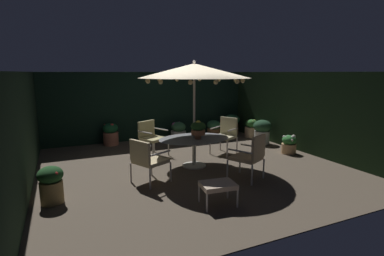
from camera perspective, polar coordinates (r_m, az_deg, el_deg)
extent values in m
cube|color=brown|center=(7.35, -0.39, -7.23)|extent=(7.49, 7.03, 0.02)
cube|color=black|center=(10.22, -8.09, 4.31)|extent=(7.49, 0.30, 2.27)
cube|color=black|center=(6.54, -30.60, -0.67)|extent=(0.30, 7.03, 2.27)
cube|color=black|center=(9.13, 20.72, 2.97)|extent=(0.30, 7.03, 2.27)
cylinder|color=beige|center=(7.27, 0.41, -7.22)|extent=(0.58, 0.58, 0.03)
cylinder|color=beige|center=(7.18, 0.41, -4.77)|extent=(0.09, 0.09, 0.67)
ellipsoid|color=#919599|center=(7.09, 0.42, -2.03)|extent=(1.74, 1.29, 0.03)
cylinder|color=silver|center=(7.01, 0.42, 1.40)|extent=(0.06, 0.06, 2.24)
cone|color=beige|center=(6.92, 0.43, 11.00)|extent=(2.60, 2.60, 0.33)
sphere|color=silver|center=(6.92, 0.44, 12.70)|extent=(0.07, 0.07, 0.07)
sphere|color=#F9DB8C|center=(7.44, 8.43, 9.12)|extent=(0.10, 0.10, 0.10)
sphere|color=#F9DB8C|center=(7.85, 5.27, 9.26)|extent=(0.10, 0.10, 0.10)
sphere|color=#F9DB8C|center=(8.03, 1.46, 9.33)|extent=(0.10, 0.10, 0.10)
sphere|color=#F9DB8C|center=(7.95, -2.94, 9.31)|extent=(0.10, 0.10, 0.10)
sphere|color=#F9DB8C|center=(7.65, -6.33, 9.21)|extent=(0.10, 0.10, 0.10)
sphere|color=#F9DB8C|center=(7.14, -8.63, 9.05)|extent=(0.10, 0.10, 0.10)
sphere|color=#F9DB8C|center=(6.49, -8.50, 8.90)|extent=(0.10, 0.10, 0.10)
sphere|color=#F9DB8C|center=(6.08, -6.09, 8.84)|extent=(0.10, 0.10, 0.10)
sphere|color=#F9DB8C|center=(5.81, -0.29, 8.82)|extent=(0.10, 0.10, 0.10)
sphere|color=#F9DB8C|center=(5.91, 4.62, 8.81)|extent=(0.10, 0.10, 0.10)
sphere|color=#F9DB8C|center=(6.33, 8.72, 8.85)|extent=(0.10, 0.10, 0.10)
sphere|color=#F9DB8C|center=(6.93, 9.80, 8.97)|extent=(0.10, 0.10, 0.10)
cylinder|color=#A26948|center=(6.97, 1.20, -1.70)|extent=(0.15, 0.15, 0.10)
cylinder|color=#A46445|center=(6.95, 1.20, -0.81)|extent=(0.33, 0.33, 0.12)
ellipsoid|color=#224B22|center=(6.92, 1.21, 0.31)|extent=(0.36, 0.36, 0.21)
sphere|color=#DFD54B|center=(6.91, 1.21, 0.97)|extent=(0.13, 0.13, 0.13)
cylinder|color=silver|center=(8.13, -4.57, -3.79)|extent=(0.04, 0.04, 0.45)
cylinder|color=silver|center=(7.73, -7.54, -4.62)|extent=(0.04, 0.04, 0.45)
cylinder|color=silver|center=(8.51, -7.32, -3.19)|extent=(0.04, 0.04, 0.45)
cylinder|color=silver|center=(8.13, -10.28, -3.94)|extent=(0.04, 0.04, 0.45)
cube|color=beige|center=(8.06, -7.47, -2.09)|extent=(0.76, 0.75, 0.07)
cube|color=beige|center=(8.20, -8.81, -0.12)|extent=(0.53, 0.31, 0.43)
cylinder|color=silver|center=(8.22, -6.04, -0.23)|extent=(0.28, 0.49, 0.04)
cylinder|color=silver|center=(7.82, -9.05, -0.86)|extent=(0.28, 0.49, 0.04)
cylinder|color=silver|center=(6.64, -7.82, -7.32)|extent=(0.04, 0.04, 0.42)
cylinder|color=silver|center=(6.24, -4.15, -8.46)|extent=(0.04, 0.04, 0.42)
cylinder|color=silver|center=(6.30, -11.71, -8.46)|extent=(0.04, 0.04, 0.42)
cylinder|color=silver|center=(5.87, -8.10, -9.79)|extent=(0.04, 0.04, 0.42)
cube|color=beige|center=(6.18, -8.01, -6.35)|extent=(0.75, 0.76, 0.07)
cube|color=beige|center=(5.94, -10.04, -4.56)|extent=(0.30, 0.54, 0.44)
cylinder|color=silver|center=(6.34, -9.85, -3.89)|extent=(0.51, 0.27, 0.04)
cylinder|color=silver|center=(5.91, -6.15, -4.86)|extent=(0.51, 0.27, 0.04)
cylinder|color=silver|center=(6.40, 6.84, -7.97)|extent=(0.04, 0.04, 0.43)
cylinder|color=silver|center=(6.84, 9.24, -6.79)|extent=(0.04, 0.04, 0.43)
cylinder|color=silver|center=(6.13, 11.50, -8.95)|extent=(0.04, 0.04, 0.43)
cylinder|color=silver|center=(6.59, 13.66, -7.63)|extent=(0.04, 0.04, 0.43)
cube|color=#DBBB8A|center=(6.41, 10.38, -5.71)|extent=(0.73, 0.74, 0.07)
cube|color=#DBBB8A|center=(6.22, 12.72, -3.66)|extent=(0.49, 0.29, 0.48)
cylinder|color=silver|center=(6.13, 9.24, -4.45)|extent=(0.28, 0.51, 0.04)
cylinder|color=silver|center=(6.59, 11.55, -3.46)|extent=(0.28, 0.51, 0.04)
cylinder|color=silver|center=(7.98, 6.80, -4.12)|extent=(0.04, 0.04, 0.44)
cylinder|color=silver|center=(8.26, 3.51, -3.56)|extent=(0.04, 0.04, 0.44)
cylinder|color=silver|center=(8.45, 8.67, -3.33)|extent=(0.04, 0.04, 0.44)
cylinder|color=silver|center=(8.71, 5.50, -2.83)|extent=(0.04, 0.04, 0.44)
cube|color=beige|center=(8.29, 6.16, -1.73)|extent=(0.73, 0.73, 0.07)
cube|color=beige|center=(8.46, 7.11, 0.42)|extent=(0.31, 0.49, 0.49)
cylinder|color=silver|center=(8.11, 7.85, -0.32)|extent=(0.48, 0.29, 0.04)
cylinder|color=silver|center=(8.38, 4.58, 0.10)|extent=(0.48, 0.29, 0.04)
cylinder|color=silver|center=(5.31, 1.35, -12.54)|extent=(0.03, 0.03, 0.32)
cylinder|color=silver|center=(5.50, 6.89, -11.77)|extent=(0.03, 0.03, 0.32)
cylinder|color=silver|center=(4.97, 2.91, -14.26)|extent=(0.03, 0.03, 0.32)
cylinder|color=silver|center=(5.17, 8.77, -13.34)|extent=(0.03, 0.03, 0.32)
cube|color=beige|center=(5.15, 5.04, -10.94)|extent=(0.63, 0.50, 0.08)
cylinder|color=tan|center=(8.77, 18.16, -3.79)|extent=(0.40, 0.40, 0.28)
ellipsoid|color=#2E7332|center=(8.72, 18.26, -2.23)|extent=(0.39, 0.39, 0.27)
sphere|color=beige|center=(8.77, 19.05, -1.59)|extent=(0.11, 0.11, 0.11)
sphere|color=silver|center=(8.78, 18.08, -1.49)|extent=(0.07, 0.07, 0.07)
sphere|color=silver|center=(8.73, 17.34, -1.63)|extent=(0.08, 0.08, 0.08)
sphere|color=silver|center=(8.64, 17.72, -1.69)|extent=(0.07, 0.07, 0.07)
sphere|color=beige|center=(8.57, 18.73, -2.28)|extent=(0.08, 0.08, 0.08)
sphere|color=silver|center=(8.65, 18.79, -1.77)|extent=(0.10, 0.10, 0.10)
cylinder|color=beige|center=(10.05, -2.64, -1.38)|extent=(0.51, 0.51, 0.30)
ellipsoid|color=#366C42|center=(10.00, -2.65, 0.21)|extent=(0.48, 0.48, 0.34)
sphere|color=#AB3C8C|center=(10.03, -1.65, 0.57)|extent=(0.07, 0.07, 0.07)
sphere|color=#A8447E|center=(10.12, -2.51, 1.02)|extent=(0.09, 0.09, 0.09)
sphere|color=#B1348E|center=(10.05, -3.43, 0.87)|extent=(0.08, 0.08, 0.08)
sphere|color=#AC4386|center=(9.94, -3.60, 0.69)|extent=(0.11, 0.11, 0.11)
sphere|color=#BB3485|center=(9.80, -2.75, 0.18)|extent=(0.06, 0.06, 0.06)
sphere|color=#B9407E|center=(9.90, -2.03, 0.13)|extent=(0.11, 0.11, 0.11)
cylinder|color=#A1613F|center=(10.99, 7.68, -0.18)|extent=(0.47, 0.47, 0.39)
ellipsoid|color=#286539|center=(10.93, 7.73, 1.63)|extent=(0.56, 0.56, 0.39)
sphere|color=red|center=(11.03, 8.44, 1.90)|extent=(0.07, 0.07, 0.07)
sphere|color=#C7273F|center=(11.07, 7.49, 2.11)|extent=(0.07, 0.07, 0.07)
sphere|color=red|center=(10.95, 6.89, 1.74)|extent=(0.09, 0.09, 0.09)
sphere|color=red|center=(10.78, 7.53, 1.61)|extent=(0.09, 0.09, 0.09)
sphere|color=#D33843|center=(10.82, 8.59, 2.01)|extent=(0.07, 0.07, 0.07)
cylinder|color=olive|center=(5.79, -25.45, -11.13)|extent=(0.38, 0.38, 0.40)
ellipsoid|color=#1E4921|center=(5.69, -25.71, -8.15)|extent=(0.43, 0.43, 0.30)
sphere|color=red|center=(5.66, -24.30, -7.84)|extent=(0.07, 0.07, 0.07)
sphere|color=#D73937|center=(5.78, -25.09, -7.72)|extent=(0.09, 0.09, 0.09)
sphere|color=red|center=(5.80, -26.88, -7.77)|extent=(0.09, 0.09, 0.09)
sphere|color=red|center=(5.61, -26.38, -8.18)|extent=(0.09, 0.09, 0.09)
sphere|color=red|center=(5.56, -24.86, -8.10)|extent=(0.11, 0.11, 0.11)
cylinder|color=beige|center=(9.73, 13.35, -1.75)|extent=(0.48, 0.48, 0.41)
ellipsoid|color=#22462B|center=(9.66, 13.44, 0.35)|extent=(0.57, 0.57, 0.40)
sphere|color=silver|center=(9.77, 14.19, 0.45)|extent=(0.07, 0.07, 0.07)
sphere|color=silver|center=(9.70, 12.38, 0.49)|extent=(0.09, 0.09, 0.09)
sphere|color=silver|center=(9.51, 13.40, 0.43)|extent=(0.08, 0.08, 0.08)
cylinder|color=tan|center=(10.62, 11.37, -0.75)|extent=(0.46, 0.46, 0.37)
ellipsoid|color=#33712E|center=(10.57, 11.43, 0.85)|extent=(0.42, 0.42, 0.30)
sphere|color=#EFCE4F|center=(10.65, 11.95, 1.43)|extent=(0.09, 0.09, 0.09)
sphere|color=yellow|center=(10.66, 10.71, 1.28)|extent=(0.10, 0.10, 0.10)
sphere|color=#ECBD55|center=(10.45, 11.66, 1.16)|extent=(0.09, 0.09, 0.09)
cylinder|color=#A4683E|center=(10.59, 4.18, -0.85)|extent=(0.46, 0.46, 0.28)
ellipsoid|color=#337141|center=(10.54, 4.20, 0.60)|extent=(0.49, 0.49, 0.34)
sphere|color=beige|center=(10.62, 4.82, 0.93)|extent=(0.10, 0.10, 0.10)
sphere|color=silver|center=(10.61, 3.74, 0.88)|extent=(0.10, 0.10, 0.10)
sphere|color=beige|center=(10.36, 4.14, 0.53)|extent=(0.08, 0.08, 0.08)
cylinder|color=#AD6450|center=(9.64, -15.39, -1.98)|extent=(0.47, 0.47, 0.40)
ellipsoid|color=#17512C|center=(9.57, -15.49, -0.06)|extent=(0.47, 0.47, 0.33)
sphere|color=red|center=(9.60, -14.47, 0.20)|extent=(0.10, 0.10, 0.10)
sphere|color=red|center=(9.67, -15.31, 0.40)|extent=(0.08, 0.08, 0.08)
sphere|color=red|center=(9.65, -16.47, 0.54)|extent=(0.07, 0.07, 0.07)
sphere|color=red|center=(9.46, -16.27, -0.15)|extent=(0.10, 0.10, 0.10)
sphere|color=red|center=(9.46, -15.21, 0.54)|extent=(0.11, 0.11, 0.11)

